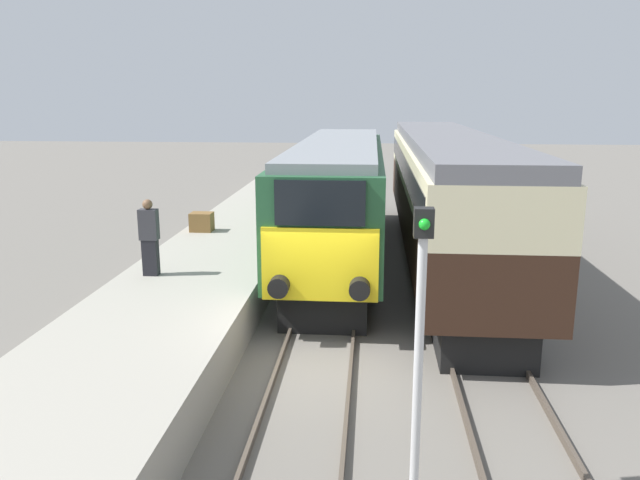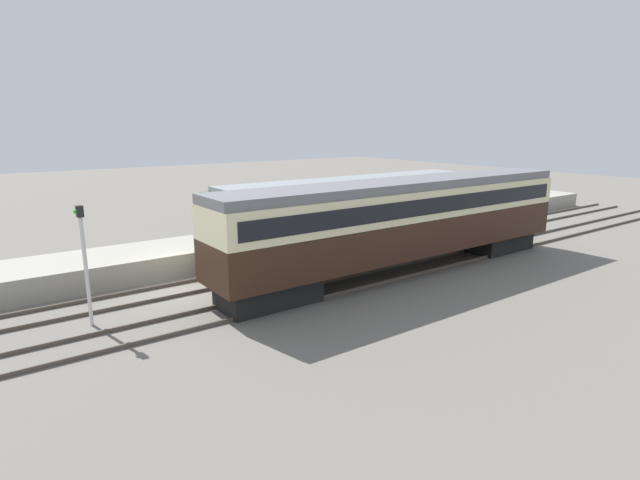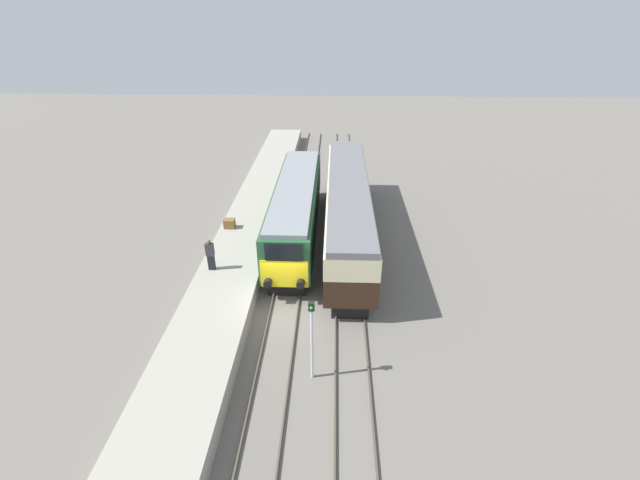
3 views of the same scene
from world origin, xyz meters
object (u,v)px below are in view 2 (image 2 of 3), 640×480
(signal_post, at_px, (84,256))
(passenger_carriage, at_px, (405,217))
(locomotive, at_px, (353,213))
(luggage_crate, at_px, (293,219))
(person_on_platform, at_px, (207,218))

(signal_post, bearing_deg, passenger_carriage, 82.31)
(locomotive, xyz_separation_m, signal_post, (1.70, -12.48, 0.17))
(luggage_crate, bearing_deg, signal_post, -62.76)
(luggage_crate, bearing_deg, passenger_carriage, 5.85)
(locomotive, distance_m, luggage_crate, 4.51)
(person_on_platform, bearing_deg, locomotive, 53.58)
(passenger_carriage, height_order, person_on_platform, passenger_carriage)
(passenger_carriage, bearing_deg, luggage_crate, -174.15)
(signal_post, distance_m, luggage_crate, 13.30)
(person_on_platform, bearing_deg, luggage_crate, 91.49)
(locomotive, xyz_separation_m, luggage_crate, (-4.37, -0.69, -0.86))
(passenger_carriage, xyz_separation_m, person_on_platform, (-7.64, -5.85, -0.53))
(locomotive, distance_m, passenger_carriage, 3.42)
(person_on_platform, height_order, signal_post, signal_post)
(passenger_carriage, distance_m, signal_post, 12.70)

